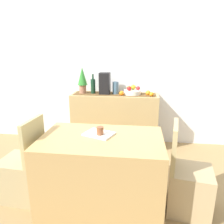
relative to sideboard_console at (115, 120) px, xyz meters
The scene contains 21 objects.
ground_plane 1.02m from the sideboard_console, 86.64° to the right, with size 6.40×6.40×0.02m, color #9A7C4F.
room_wall_rear 0.95m from the sideboard_console, 78.26° to the left, with size 6.40×0.06×2.70m, color white.
sideboard_console is the anchor object (origin of this frame).
table_runner 0.44m from the sideboard_console, ahead, with size 1.29×0.32×0.01m, color brown.
fruit_bowl 0.55m from the sideboard_console, ahead, with size 0.27×0.27×0.06m, color white.
apple_front 0.62m from the sideboard_console, 11.44° to the left, with size 0.08×0.08×0.08m, color gold.
apple_rear 0.65m from the sideboard_console, ahead, with size 0.07×0.07×0.07m, color red.
apple_center 0.59m from the sideboard_console, 11.98° to the right, with size 0.07×0.07×0.07m, color red.
apple_upper 0.59m from the sideboard_console, ahead, with size 0.07×0.07×0.07m, color #87B041.
wine_bottle 0.66m from the sideboard_console, behind, with size 0.07×0.07×0.31m.
coffee_maker 0.63m from the sideboard_console, behind, with size 0.16×0.18×0.34m, color black.
ceramic_vase 0.54m from the sideboard_console, ahead, with size 0.09×0.09×0.20m, color #486C89.
potted_plant 0.85m from the sideboard_console, behind, with size 0.15×0.15×0.42m.
orange_loose_mid 0.50m from the sideboard_console, 39.31° to the right, with size 0.07×0.07×0.07m, color orange.
orange_loose_far 0.71m from the sideboard_console, ahead, with size 0.08×0.08×0.08m, color orange.
orange_loose_near_bowl 0.75m from the sideboard_console, 10.45° to the right, with size 0.07×0.07×0.07m, color orange.
dining_table 1.45m from the sideboard_console, 88.66° to the right, with size 1.19×0.76×0.74m, color tan.
open_book 1.41m from the sideboard_console, 90.10° to the right, with size 0.28×0.21×0.02m, color white.
coffee_cup 1.46m from the sideboard_console, 89.37° to the right, with size 0.07×0.07×0.10m, color brown.
chair_near_window 1.67m from the sideboard_console, 119.79° to the right, with size 0.43×0.43×0.90m.
chair_by_corner 1.71m from the sideboard_console, 58.16° to the right, with size 0.46×0.46×0.90m.
Camera 1 is at (0.32, -2.46, 1.57)m, focal length 34.96 mm.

